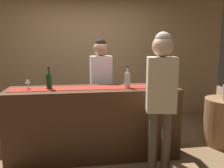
{
  "coord_description": "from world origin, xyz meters",
  "views": [
    {
      "loc": [
        -0.22,
        -3.28,
        1.65
      ],
      "look_at": [
        0.26,
        0.0,
        1.06
      ],
      "focal_mm": 38.75,
      "sensor_mm": 36.0,
      "label": 1
    }
  ],
  "objects_px": {
    "wine_glass_near_customer": "(152,80)",
    "bartender": "(101,79)",
    "wine_bottle_clear": "(127,80)",
    "wine_bottle_amber": "(160,78)",
    "wine_bottle_green": "(49,81)",
    "customer_sipping": "(161,89)",
    "wine_glass_mid_counter": "(27,81)"
  },
  "relations": [
    {
      "from": "wine_bottle_clear",
      "to": "customer_sipping",
      "type": "height_order",
      "value": "customer_sipping"
    },
    {
      "from": "wine_bottle_amber",
      "to": "customer_sipping",
      "type": "xyz_separation_m",
      "value": [
        -0.23,
        -0.67,
        -0.03
      ]
    },
    {
      "from": "customer_sipping",
      "to": "wine_bottle_green",
      "type": "bearing_deg",
      "value": 165.44
    },
    {
      "from": "wine_bottle_amber",
      "to": "wine_bottle_green",
      "type": "relative_size",
      "value": 1.0
    },
    {
      "from": "wine_bottle_clear",
      "to": "bartender",
      "type": "height_order",
      "value": "bartender"
    },
    {
      "from": "wine_glass_near_customer",
      "to": "wine_bottle_amber",
      "type": "bearing_deg",
      "value": 33.49
    },
    {
      "from": "wine_bottle_amber",
      "to": "wine_glass_near_customer",
      "type": "relative_size",
      "value": 2.1
    },
    {
      "from": "wine_glass_mid_counter",
      "to": "customer_sipping",
      "type": "bearing_deg",
      "value": -22.4
    },
    {
      "from": "wine_bottle_green",
      "to": "wine_glass_mid_counter",
      "type": "xyz_separation_m",
      "value": [
        -0.29,
        0.05,
        -0.01
      ]
    },
    {
      "from": "wine_bottle_clear",
      "to": "wine_glass_near_customer",
      "type": "bearing_deg",
      "value": -1.15
    },
    {
      "from": "customer_sipping",
      "to": "wine_glass_mid_counter",
      "type": "bearing_deg",
      "value": 167.92
    },
    {
      "from": "wine_bottle_green",
      "to": "wine_bottle_clear",
      "type": "bearing_deg",
      "value": -3.27
    },
    {
      "from": "wine_glass_near_customer",
      "to": "bartender",
      "type": "height_order",
      "value": "bartender"
    },
    {
      "from": "wine_bottle_green",
      "to": "wine_glass_near_customer",
      "type": "relative_size",
      "value": 2.1
    },
    {
      "from": "wine_glass_mid_counter",
      "to": "customer_sipping",
      "type": "height_order",
      "value": "customer_sipping"
    },
    {
      "from": "wine_glass_near_customer",
      "to": "customer_sipping",
      "type": "relative_size",
      "value": 0.08
    },
    {
      "from": "wine_glass_near_customer",
      "to": "wine_glass_mid_counter",
      "type": "height_order",
      "value": "same"
    },
    {
      "from": "wine_bottle_amber",
      "to": "wine_glass_near_customer",
      "type": "bearing_deg",
      "value": -146.51
    },
    {
      "from": "wine_bottle_clear",
      "to": "wine_glass_near_customer",
      "type": "height_order",
      "value": "wine_bottle_clear"
    },
    {
      "from": "wine_glass_near_customer",
      "to": "wine_glass_mid_counter",
      "type": "relative_size",
      "value": 1.0
    },
    {
      "from": "bartender",
      "to": "customer_sipping",
      "type": "xyz_separation_m",
      "value": [
        0.59,
        -1.2,
        0.05
      ]
    },
    {
      "from": "wine_bottle_clear",
      "to": "bartender",
      "type": "xyz_separation_m",
      "value": [
        -0.3,
        0.63,
        -0.08
      ]
    },
    {
      "from": "wine_bottle_amber",
      "to": "bartender",
      "type": "distance_m",
      "value": 0.98
    },
    {
      "from": "wine_bottle_clear",
      "to": "wine_bottle_green",
      "type": "bearing_deg",
      "value": 176.73
    },
    {
      "from": "wine_bottle_amber",
      "to": "wine_bottle_green",
      "type": "xyz_separation_m",
      "value": [
        -1.57,
        -0.04,
        0.0
      ]
    },
    {
      "from": "bartender",
      "to": "wine_bottle_green",
      "type": "bearing_deg",
      "value": 32.96
    },
    {
      "from": "wine_bottle_clear",
      "to": "customer_sipping",
      "type": "bearing_deg",
      "value": -62.98
    },
    {
      "from": "customer_sipping",
      "to": "wine_glass_near_customer",
      "type": "bearing_deg",
      "value": 94.42
    },
    {
      "from": "wine_bottle_clear",
      "to": "customer_sipping",
      "type": "xyz_separation_m",
      "value": [
        0.29,
        -0.57,
        -0.03
      ]
    },
    {
      "from": "wine_glass_near_customer",
      "to": "wine_bottle_clear",
      "type": "bearing_deg",
      "value": 178.85
    },
    {
      "from": "bartender",
      "to": "customer_sipping",
      "type": "relative_size",
      "value": 0.96
    },
    {
      "from": "wine_bottle_clear",
      "to": "bartender",
      "type": "relative_size",
      "value": 0.18
    }
  ]
}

